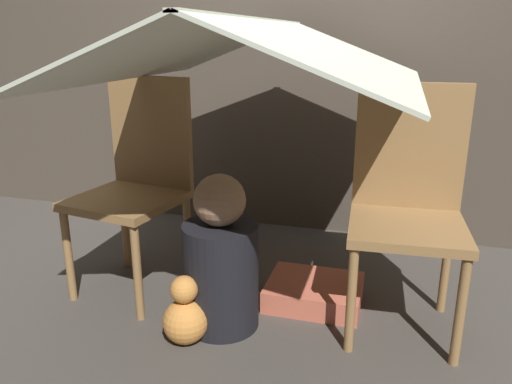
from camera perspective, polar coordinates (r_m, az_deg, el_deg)
name	(u,v)px	position (r m, az deg, el deg)	size (l,w,h in m)	color
ground_plane	(246,325)	(2.15, -1.11, -14.96)	(8.80, 8.80, 0.00)	#47423D
wall_back	(307,17)	(2.96, 5.86, 19.33)	(7.00, 0.05, 2.50)	#4C4238
chair_left	(137,177)	(2.34, -13.40, 1.63)	(0.50, 0.50, 0.98)	olive
chair_right	(408,200)	(2.06, 16.94, -0.88)	(0.46, 0.46, 0.98)	olive
sheet_canopy	(256,51)	(1.95, 0.00, 15.85)	(1.21, 1.46, 0.24)	silver
person_front	(221,263)	(2.03, -4.02, -8.11)	(0.30, 0.30, 0.65)	black
floor_cushion	(314,292)	(2.30, 6.67, -11.29)	(0.41, 0.33, 0.10)	#CC664C
plush_toy	(185,316)	(2.01, -8.08, -13.82)	(0.18, 0.18, 0.28)	#D88C3F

